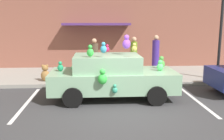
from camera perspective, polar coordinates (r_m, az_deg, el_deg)
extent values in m
plane|color=#38383A|center=(7.85, 3.75, -9.20)|extent=(60.00, 60.00, 0.00)
cube|color=gray|center=(12.62, 0.80, -1.15)|extent=(24.00, 4.00, 0.15)
cube|color=brown|center=(14.51, 0.14, 12.80)|extent=(24.00, 0.30, 6.40)
cube|color=#522D72|center=(13.91, -3.50, 10.20)|extent=(3.60, 1.10, 0.12)
cube|color=silver|center=(9.40, 18.17, -6.33)|extent=(0.12, 3.60, 0.01)
cube|color=silver|center=(9.03, -18.51, -7.05)|extent=(0.12, 3.60, 0.01)
cube|color=#86B38F|center=(8.99, 0.25, -2.31)|extent=(4.34, 1.84, 0.68)
cube|color=#86B38F|center=(8.86, -1.15, 1.58)|extent=(2.26, 1.62, 0.56)
cylinder|color=black|center=(10.13, 7.51, -2.80)|extent=(0.64, 0.22, 0.64)
cylinder|color=black|center=(8.40, 9.95, -5.70)|extent=(0.64, 0.22, 0.64)
cylinder|color=black|center=(9.97, -7.88, -3.03)|extent=(0.64, 0.22, 0.64)
cylinder|color=black|center=(8.20, -8.77, -6.08)|extent=(0.64, 0.22, 0.64)
ellipsoid|color=teal|center=(8.06, 0.63, -4.53)|extent=(0.17, 0.14, 0.20)
sphere|color=teal|center=(8.02, 0.63, -3.58)|extent=(0.11, 0.11, 0.11)
ellipsoid|color=#259E66|center=(9.02, -11.45, 0.48)|extent=(0.20, 0.17, 0.24)
sphere|color=#259E66|center=(8.99, -11.49, 1.51)|extent=(0.13, 0.13, 0.13)
ellipsoid|color=green|center=(8.28, -4.89, 3.92)|extent=(0.22, 0.18, 0.26)
sphere|color=green|center=(8.26, -4.91, 5.17)|extent=(0.14, 0.14, 0.14)
ellipsoid|color=#52EB86|center=(8.77, -8.21, 0.51)|extent=(0.26, 0.21, 0.30)
sphere|color=#52EB86|center=(8.73, -8.25, 1.85)|extent=(0.16, 0.16, 0.16)
ellipsoid|color=#4590E4|center=(9.22, 6.18, 0.97)|extent=(0.23, 0.19, 0.27)
sphere|color=#4590E4|center=(9.19, 6.21, 2.13)|extent=(0.15, 0.15, 0.15)
ellipsoid|color=#CD1E54|center=(9.29, -1.07, 4.67)|extent=(0.16, 0.13, 0.19)
sphere|color=#CD1E54|center=(9.28, -1.07, 5.46)|extent=(0.10, 0.10, 0.10)
ellipsoid|color=green|center=(7.90, -2.14, -2.05)|extent=(0.28, 0.23, 0.33)
sphere|color=green|center=(7.86, -2.16, -0.41)|extent=(0.18, 0.18, 0.18)
ellipsoid|color=#3798C1|center=(8.23, -1.92, 4.66)|extent=(0.20, 0.17, 0.24)
sphere|color=#3798C1|center=(8.21, -1.92, 5.81)|extent=(0.13, 0.13, 0.13)
ellipsoid|color=#50A043|center=(9.54, 10.95, 1.29)|extent=(0.27, 0.22, 0.31)
sphere|color=#50A043|center=(9.50, 10.99, 2.57)|extent=(0.17, 0.17, 0.17)
ellipsoid|color=#5CEF77|center=(9.06, 10.70, 0.65)|extent=(0.23, 0.18, 0.27)
sphere|color=#5CEF77|center=(9.03, 10.74, 1.80)|extent=(0.14, 0.14, 0.14)
ellipsoid|color=#CEC854|center=(8.23, 5.00, 4.75)|extent=(0.16, 0.13, 0.19)
sphere|color=#CEC854|center=(8.22, 5.01, 5.66)|extent=(0.10, 0.10, 0.10)
ellipsoid|color=#9248E6|center=(8.85, 3.25, 5.83)|extent=(0.28, 0.23, 0.33)
sphere|color=#9248E6|center=(8.84, 3.27, 7.30)|extent=(0.18, 0.18, 0.18)
cylinder|color=black|center=(11.20, 23.45, -2.31)|extent=(0.64, 0.22, 0.64)
ellipsoid|color=#9E723D|center=(11.35, -14.66, -1.24)|extent=(0.38, 0.32, 0.47)
sphere|color=#9E723D|center=(11.29, -14.74, 0.44)|extent=(0.27, 0.27, 0.27)
sphere|color=#9E723D|center=(11.29, -15.23, 0.90)|extent=(0.11, 0.11, 0.11)
sphere|color=#9E723D|center=(11.26, -14.29, 0.91)|extent=(0.11, 0.11, 0.11)
cylinder|color=black|center=(12.12, 23.02, 6.79)|extent=(0.12, 0.12, 3.74)
cylinder|color=olive|center=(13.29, 4.88, 3.05)|extent=(0.34, 0.34, 1.51)
sphere|color=tan|center=(13.20, 4.94, 6.85)|extent=(0.26, 0.26, 0.26)
cylinder|color=#432A90|center=(12.62, 9.69, 2.83)|extent=(0.34, 0.34, 1.65)
sphere|color=tan|center=(12.53, 9.83, 7.13)|extent=(0.25, 0.25, 0.25)
cylinder|color=brown|center=(12.06, -3.96, 2.32)|extent=(0.38, 0.38, 1.53)
sphere|color=tan|center=(11.97, -4.01, 6.49)|extent=(0.23, 0.23, 0.23)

